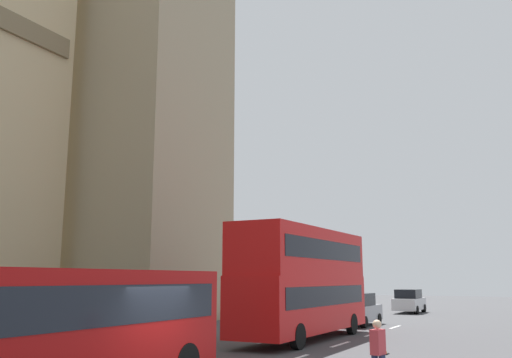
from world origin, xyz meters
The scene contains 5 objects.
double_decker_bus centered at (12.05, 2.00, 2.71)m, with size 10.30×2.54×4.90m.
sedan_lead centered at (20.34, 2.18, 0.91)m, with size 4.40×1.86×1.85m.
sedan_trailing centered at (33.78, 2.14, 0.91)m, with size 4.40×1.86×1.85m.
traffic_cone_east centered at (9.09, -2.35, 0.28)m, with size 0.36×0.36×0.58m.
pedestrian_near_cones centered at (2.51, -4.04, 0.91)m, with size 0.44×0.36×1.69m.
Camera 1 is at (-10.99, -7.88, 2.68)m, focal length 37.80 mm.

